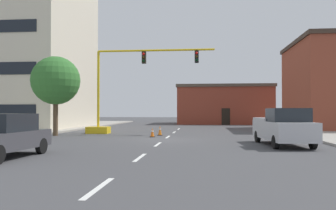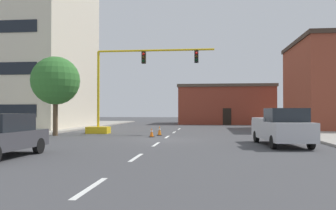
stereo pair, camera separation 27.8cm
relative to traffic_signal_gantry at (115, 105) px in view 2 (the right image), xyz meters
name	(u,v)px [view 2 (the right image)]	position (x,y,z in m)	size (l,w,h in m)	color
ground_plane	(163,140)	(4.66, -5.74, -2.32)	(160.00, 160.00, 0.00)	#424244
sidewalk_left	(39,131)	(-7.62, 2.26, -2.25)	(6.00, 56.00, 0.14)	#9E998E
sidewalk_right	(322,132)	(16.95, 2.26, -2.25)	(6.00, 56.00, 0.14)	#9E998E
lane_stripe_seg_0	(90,188)	(4.66, -19.74, -2.32)	(0.16, 2.40, 0.01)	silver
lane_stripe_seg_1	(136,157)	(4.66, -14.24, -2.32)	(0.16, 2.40, 0.01)	silver
lane_stripe_seg_2	(156,144)	(4.66, -8.74, -2.32)	(0.16, 2.40, 0.01)	silver
lane_stripe_seg_3	(167,137)	(4.66, -3.24, -2.32)	(0.16, 2.40, 0.01)	silver
lane_stripe_seg_4	(174,132)	(4.66, 2.26, -2.32)	(0.16, 2.40, 0.01)	silver
lane_stripe_seg_5	(179,129)	(4.66, 7.76, -2.32)	(0.16, 2.40, 0.01)	silver
building_tall_left	(15,41)	(-13.24, 7.98, 7.17)	(14.84, 14.03, 18.96)	beige
building_brick_center	(225,105)	(10.12, 23.57, 0.42)	(13.21, 10.01, 5.46)	brown
traffic_signal_gantry	(115,105)	(0.00, 0.00, 0.00)	(10.38, 1.20, 6.83)	yellow
tree_left_near	(56,81)	(-3.80, -2.86, 1.78)	(3.61, 3.61, 5.92)	brown
pickup_truck_silver	(281,127)	(11.40, -8.75, -1.35)	(2.43, 5.55, 1.99)	#BCBCC1
sedan_dark_gray_near_left	(0,135)	(-0.67, -14.94, -1.43)	(2.04, 4.57, 1.74)	#3D3D42
traffic_cone_roadside_a	(152,132)	(3.58, -3.46, -2.00)	(0.36, 0.36, 0.66)	black
traffic_cone_roadside_b	(160,131)	(3.92, -1.79, -1.95)	(0.36, 0.36, 0.75)	black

